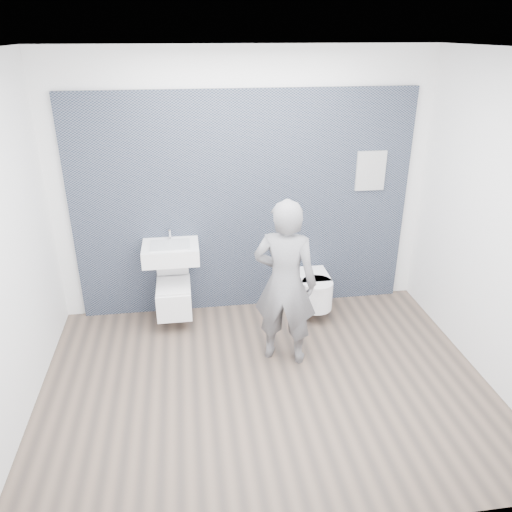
{
  "coord_description": "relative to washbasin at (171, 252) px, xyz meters",
  "views": [
    {
      "loc": [
        -0.61,
        -3.57,
        2.92
      ],
      "look_at": [
        0.0,
        0.6,
        1.0
      ],
      "focal_mm": 35.0,
      "sensor_mm": 36.0,
      "label": 1
    }
  ],
  "objects": [
    {
      "name": "ground",
      "position": [
        0.8,
        -1.22,
        -0.82
      ],
      "size": [
        4.0,
        4.0,
        0.0
      ],
      "primitive_type": "plane",
      "color": "brown",
      "rests_on": "ground"
    },
    {
      "name": "room_shell",
      "position": [
        0.8,
        -1.22,
        0.92
      ],
      "size": [
        4.0,
        4.0,
        4.0
      ],
      "color": "silver",
      "rests_on": "ground"
    },
    {
      "name": "tile_wall",
      "position": [
        0.8,
        0.25,
        -0.82
      ],
      "size": [
        3.6,
        0.06,
        2.4
      ],
      "primitive_type": "cube",
      "color": "black",
      "rests_on": "ground"
    },
    {
      "name": "washbasin",
      "position": [
        0.0,
        0.0,
        0.0
      ],
      "size": [
        0.58,
        0.43,
        0.43
      ],
      "color": "white",
      "rests_on": "ground"
    },
    {
      "name": "toilet_square",
      "position": [
        0.0,
        -0.04,
        -0.49
      ],
      "size": [
        0.36,
        0.52,
        0.69
      ],
      "color": "white",
      "rests_on": "ground"
    },
    {
      "name": "toilet_rounded",
      "position": [
        1.53,
        -0.09,
        -0.52
      ],
      "size": [
        0.35,
        0.6,
        0.32
      ],
      "color": "white",
      "rests_on": "ground"
    },
    {
      "name": "info_placard",
      "position": [
        2.17,
        0.2,
        -0.82
      ],
      "size": [
        0.32,
        0.03,
        0.43
      ],
      "primitive_type": "cube",
      "color": "silver",
      "rests_on": "ground"
    },
    {
      "name": "visitor",
      "position": [
        1.04,
        -0.83,
        -0.01
      ],
      "size": [
        0.69,
        0.58,
        1.61
      ],
      "primitive_type": "imported",
      "rotation": [
        0.0,
        0.0,
        2.76
      ],
      "color": "slate",
      "rests_on": "ground"
    }
  ]
}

